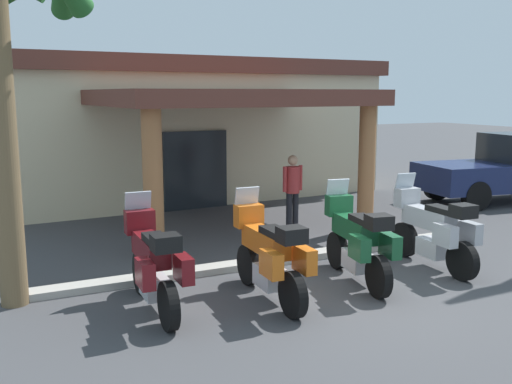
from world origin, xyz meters
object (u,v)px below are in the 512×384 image
object	(u,v)px
motel_building	(164,127)
motorcycle_green	(358,241)
pedestrian	(293,187)
motorcycle_maroon	(153,264)
motorcycle_orange	(270,255)
pickup_truck_navy	(510,169)
motorcycle_silver	(434,230)

from	to	relation	value
motel_building	motorcycle_green	size ratio (longest dim) A/B	5.97
motorcycle_green	pedestrian	bearing A→B (deg)	-3.26
motorcycle_maroon	motorcycle_orange	bearing A→B (deg)	-99.98
motorcycle_green	pickup_truck_navy	world-z (taller)	pickup_truck_navy
motel_building	motorcycle_maroon	size ratio (longest dim) A/B	5.93
motorcycle_orange	pickup_truck_navy	xyz separation A→B (m)	(9.92, 4.16, 0.24)
motel_building	motorcycle_maroon	distance (m)	9.83
motorcycle_silver	pedestrian	world-z (taller)	pedestrian
motel_building	pickup_truck_navy	xyz separation A→B (m)	(8.60, -5.45, -1.15)
motorcycle_maroon	motorcycle_green	world-z (taller)	same
motorcycle_silver	motel_building	bearing A→B (deg)	15.35
motorcycle_green	pickup_truck_navy	bearing A→B (deg)	-53.69
motorcycle_maroon	pedestrian	xyz separation A→B (m)	(4.25, 3.51, 0.29)
motorcycle_silver	pickup_truck_navy	size ratio (longest dim) A/B	0.41
motorcycle_green	pedestrian	distance (m)	3.86
pickup_truck_navy	motorcycle_orange	bearing A→B (deg)	-149.82
motorcycle_green	motorcycle_silver	bearing A→B (deg)	-77.74
motorcycle_maroon	pickup_truck_navy	size ratio (longest dim) A/B	0.41
pickup_truck_navy	motorcycle_maroon	bearing A→B (deg)	-154.36
motorcycle_maroon	pedestrian	distance (m)	5.52
pedestrian	motorcycle_silver	bearing A→B (deg)	5.10
motorcycle_orange	motorcycle_green	xyz separation A→B (m)	(1.68, 0.11, 0.00)
pedestrian	pickup_truck_navy	size ratio (longest dim) A/B	0.32
motel_building	pickup_truck_navy	size ratio (longest dim) A/B	2.43
motorcycle_orange	pedestrian	xyz separation A→B (m)	(2.57, 3.85, 0.29)
pedestrian	motorcycle_green	bearing A→B (deg)	-20.39
motel_building	pedestrian	world-z (taller)	motel_building
motorcycle_silver	pickup_truck_navy	bearing A→B (deg)	-55.57
motorcycle_orange	motorcycle_silver	world-z (taller)	same
motorcycle_maroon	pedestrian	bearing A→B (deg)	-48.86
motorcycle_maroon	motorcycle_orange	distance (m)	1.71
motel_building	pickup_truck_navy	bearing A→B (deg)	-34.67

